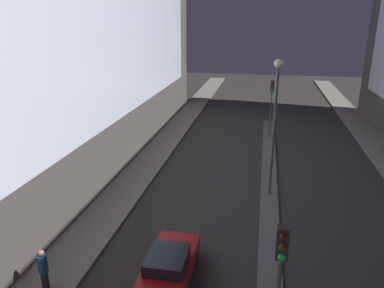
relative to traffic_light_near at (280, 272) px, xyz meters
name	(u,v)px	position (x,y,z in m)	size (l,w,h in m)	color
building_left	(78,2)	(-12.72, 15.38, 7.19)	(6.01, 39.50, 21.72)	#4C4742
median_strip	(269,190)	(0.00, 12.63, -3.61)	(1.00, 32.00, 0.13)	#56544F
traffic_light_near	(280,272)	(0.00, 0.00, 0.00)	(0.32, 0.42, 4.85)	#4C4C51
traffic_light_mid	(272,96)	(0.00, 23.16, 0.00)	(0.32, 0.42, 4.85)	#4C4C51
street_lamp	(275,108)	(0.00, 11.98, 1.60)	(0.49, 0.49, 7.75)	#4C4C51
car_left_lane	(169,266)	(-3.91, 3.52, -2.94)	(1.75, 4.06, 1.42)	maroon
pedestrian_on_left_sidewalk	(43,269)	(-8.33, 2.02, -2.62)	(0.36, 0.36, 1.74)	black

